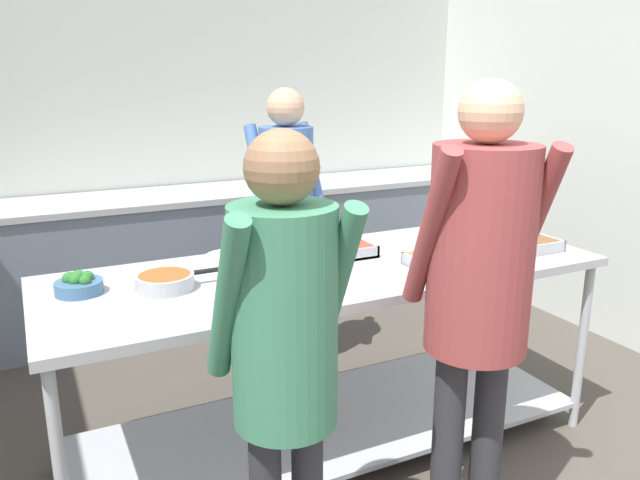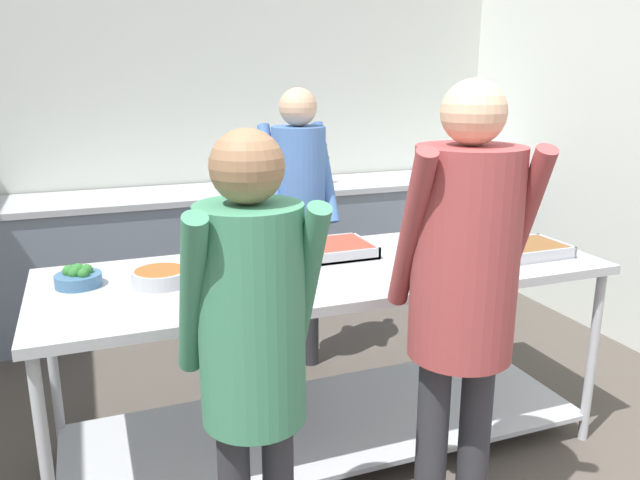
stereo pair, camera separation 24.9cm
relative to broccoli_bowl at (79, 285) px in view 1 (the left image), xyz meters
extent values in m
cube|color=silver|center=(1.02, 2.09, 0.40)|extent=(4.61, 0.06, 2.65)
cube|color=silver|center=(3.29, 0.26, 0.40)|extent=(0.06, 3.79, 2.65)
cube|color=slate|center=(1.02, 1.72, -0.49)|extent=(4.45, 0.62, 0.89)
cube|color=#ADAFB5|center=(1.02, 1.72, -0.02)|extent=(4.45, 0.65, 0.04)
cube|color=black|center=(0.47, 1.72, -0.01)|extent=(0.50, 0.40, 0.02)
cube|color=#ADAFB5|center=(1.03, -0.13, -0.06)|extent=(2.47, 0.88, 0.04)
cube|color=#ADAFB5|center=(1.03, -0.13, -0.81)|extent=(2.39, 0.80, 0.02)
cylinder|color=#ADAFB5|center=(2.22, -0.52, -0.50)|extent=(0.04, 0.04, 0.85)
cylinder|color=#ADAFB5|center=(-0.15, 0.26, -0.50)|extent=(0.04, 0.04, 0.85)
cylinder|color=#ADAFB5|center=(2.22, 0.26, -0.50)|extent=(0.04, 0.04, 0.85)
cylinder|color=#3D668C|center=(0.00, 0.00, -0.01)|extent=(0.18, 0.18, 0.05)
sphere|color=#2D702D|center=(0.03, 0.01, 0.03)|extent=(0.05, 0.05, 0.05)
sphere|color=#2D702D|center=(0.00, 0.02, 0.03)|extent=(0.06, 0.06, 0.06)
sphere|color=#2D702D|center=(-0.03, 0.01, 0.03)|extent=(0.05, 0.05, 0.05)
sphere|color=#2D702D|center=(-0.01, -0.01, 0.03)|extent=(0.05, 0.05, 0.05)
sphere|color=#2D702D|center=(0.02, -0.04, 0.03)|extent=(0.04, 0.04, 0.04)
cylinder|color=#ADAFB5|center=(0.31, -0.10, 0.00)|extent=(0.23, 0.23, 0.06)
cylinder|color=brown|center=(0.31, -0.10, 0.02)|extent=(0.20, 0.20, 0.01)
cylinder|color=black|center=(0.50, -0.10, 0.02)|extent=(0.14, 0.02, 0.02)
cylinder|color=white|center=(0.67, 0.11, -0.03)|extent=(0.26, 0.26, 0.01)
cylinder|color=white|center=(0.67, 0.11, -0.02)|extent=(0.26, 0.26, 0.01)
cylinder|color=white|center=(0.67, 0.11, -0.01)|extent=(0.26, 0.26, 0.01)
cube|color=#ADAFB5|center=(1.07, 0.05, -0.03)|extent=(0.47, 0.31, 0.01)
cube|color=#B23D2D|center=(1.07, 0.05, 0.00)|extent=(0.45, 0.28, 0.04)
cube|color=#ADAFB5|center=(1.07, -0.10, -0.01)|extent=(0.47, 0.01, 0.05)
cube|color=#ADAFB5|center=(1.07, 0.20, -0.01)|extent=(0.47, 0.01, 0.05)
cube|color=#ADAFB5|center=(0.84, 0.05, -0.01)|extent=(0.01, 0.31, 0.05)
cube|color=#ADAFB5|center=(1.30, 0.05, -0.01)|extent=(0.01, 0.31, 0.05)
cube|color=#ADAFB5|center=(1.53, -0.39, -0.03)|extent=(0.37, 0.32, 0.01)
cube|color=#9E6B33|center=(1.53, -0.39, 0.00)|extent=(0.35, 0.30, 0.04)
cube|color=#ADAFB5|center=(1.53, -0.54, -0.01)|extent=(0.37, 0.01, 0.05)
cube|color=#ADAFB5|center=(1.53, -0.23, -0.01)|extent=(0.37, 0.01, 0.05)
cube|color=#ADAFB5|center=(1.35, -0.39, -0.01)|extent=(0.01, 0.32, 0.05)
cube|color=#ADAFB5|center=(1.71, -0.39, -0.01)|extent=(0.01, 0.32, 0.05)
cube|color=#ADAFB5|center=(1.95, -0.28, -0.03)|extent=(0.41, 0.27, 0.01)
cube|color=brown|center=(1.95, -0.28, 0.00)|extent=(0.38, 0.25, 0.04)
cube|color=#ADAFB5|center=(1.95, -0.41, -0.01)|extent=(0.41, 0.01, 0.05)
cube|color=#ADAFB5|center=(1.95, -0.15, -0.01)|extent=(0.41, 0.01, 0.05)
cube|color=#ADAFB5|center=(1.76, -0.28, -0.01)|extent=(0.01, 0.27, 0.05)
cube|color=#ADAFB5|center=(2.15, -0.28, -0.01)|extent=(0.01, 0.27, 0.05)
cylinder|color=#3D7F5B|center=(0.31, -0.93, 0.19)|extent=(0.07, 0.30, 0.54)
cylinder|color=#3D7F5B|center=(0.64, -0.93, 0.19)|extent=(0.07, 0.30, 0.54)
cylinder|color=#3D7F5B|center=(0.48, -0.93, 0.12)|extent=(0.31, 0.31, 0.66)
sphere|color=#8C6647|center=(0.48, -0.93, 0.55)|extent=(0.21, 0.21, 0.21)
cylinder|color=#2D2D33|center=(1.14, -0.87, -0.54)|extent=(0.11, 0.11, 0.78)
cylinder|color=#2D2D33|center=(1.30, -0.90, -0.54)|extent=(0.11, 0.11, 0.78)
cylinder|color=#993D3D|center=(1.04, -0.85, 0.30)|extent=(0.13, 0.33, 0.58)
cylinder|color=#993D3D|center=(1.41, -0.92, 0.30)|extent=(0.13, 0.33, 0.58)
cylinder|color=#993D3D|center=(1.22, -0.88, 0.21)|extent=(0.36, 0.36, 0.72)
sphere|color=tan|center=(1.22, -0.88, 0.68)|extent=(0.21, 0.21, 0.21)
cylinder|color=#2D2D33|center=(1.26, 0.72, -0.55)|extent=(0.10, 0.10, 0.75)
cylinder|color=#2D2D33|center=(1.12, 0.71, -0.55)|extent=(0.10, 0.10, 0.75)
cylinder|color=#4770B2|center=(1.35, 0.72, 0.25)|extent=(0.08, 0.31, 0.56)
cylinder|color=#4770B2|center=(1.03, 0.71, 0.25)|extent=(0.08, 0.31, 0.56)
cylinder|color=#4770B2|center=(1.19, 0.72, 0.16)|extent=(0.30, 0.30, 0.69)
sphere|color=tan|center=(1.19, 0.72, 0.62)|extent=(0.21, 0.21, 0.21)
cylinder|color=brown|center=(1.73, 1.69, 0.10)|extent=(0.06, 0.06, 0.20)
cone|color=brown|center=(1.73, 1.69, 0.24)|extent=(0.06, 0.06, 0.08)
cylinder|color=black|center=(1.73, 1.69, 0.28)|extent=(0.03, 0.03, 0.02)
camera|label=1|loc=(-0.17, -2.47, 0.80)|focal=35.00mm
camera|label=2|loc=(0.06, -2.57, 0.80)|focal=35.00mm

